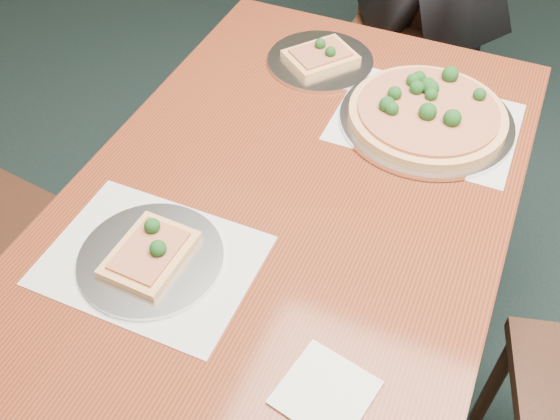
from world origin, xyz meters
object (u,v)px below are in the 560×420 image
at_px(chair_far, 405,29).
at_px(pizza_pan, 427,113).
at_px(dining_table, 280,239).
at_px(slice_plate_near, 151,255).
at_px(slice_plate_far, 321,58).

relative_size(chair_far, pizza_pan, 2.22).
bearing_deg(pizza_pan, chair_far, 106.69).
xyz_separation_m(dining_table, pizza_pan, (0.20, 0.40, 0.12)).
bearing_deg(dining_table, slice_plate_near, -128.56).
distance_m(dining_table, slice_plate_near, 0.30).
bearing_deg(pizza_pan, dining_table, -116.78).
relative_size(dining_table, pizza_pan, 3.67).
bearing_deg(slice_plate_near, chair_far, 83.94).
height_order(pizza_pan, slice_plate_near, pizza_pan).
xyz_separation_m(chair_far, slice_plate_near, (-0.15, -1.39, 0.25)).
bearing_deg(slice_plate_far, dining_table, -77.82).
height_order(chair_far, slice_plate_far, chair_far).
bearing_deg(slice_plate_near, slice_plate_far, 85.42).
bearing_deg(chair_far, dining_table, -87.01).
xyz_separation_m(chair_far, pizza_pan, (0.23, -0.77, 0.26)).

